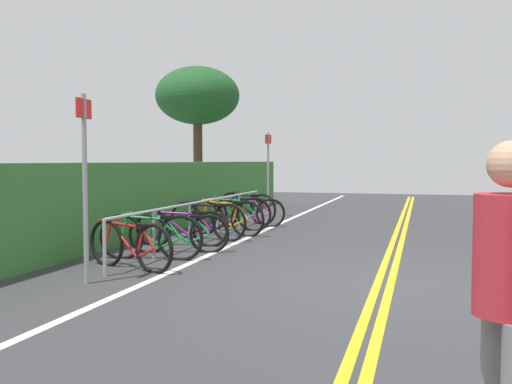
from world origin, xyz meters
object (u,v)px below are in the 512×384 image
(bicycle_6, at_px, (232,214))
(tree_mid, at_px, (198,97))
(bicycle_8, at_px, (247,208))
(sign_post_near, at_px, (85,171))
(bicycle_0, at_px, (130,245))
(pedestrian, at_px, (508,289))
(bicycle_3, at_px, (182,228))
(bicycle_2, at_px, (179,233))
(bicycle_4, at_px, (207,221))
(bike_rack, at_px, (204,210))
(bicycle_7, at_px, (247,213))
(bicycle_1, at_px, (151,237))
(sign_post_far, at_px, (268,167))
(bicycle_5, at_px, (225,218))

(bicycle_6, distance_m, tree_mid, 7.12)
(bicycle_8, bearing_deg, sign_post_near, -178.92)
(bicycle_0, relative_size, tree_mid, 0.35)
(pedestrian, relative_size, sign_post_near, 0.69)
(bicycle_3, distance_m, bicycle_6, 2.36)
(bicycle_2, xyz_separation_m, bicycle_4, (1.59, 0.12, 0.04))
(bicycle_2, xyz_separation_m, pedestrian, (-5.75, -4.27, 0.61))
(bicycle_0, relative_size, bicycle_4, 0.94)
(bike_rack, distance_m, bicycle_8, 3.05)
(bicycle_6, xyz_separation_m, pedestrian, (-8.82, -4.38, 0.57))
(bicycle_8, distance_m, tree_mid, 5.97)
(bicycle_3, xyz_separation_m, bicycle_7, (3.12, -0.26, 0.01))
(bicycle_2, distance_m, bicycle_3, 0.76)
(bicycle_6, height_order, sign_post_near, sign_post_near)
(bicycle_4, xyz_separation_m, tree_mid, (7.01, 3.07, 3.25))
(bicycle_2, height_order, pedestrian, pedestrian)
(bicycle_1, height_order, pedestrian, pedestrian)
(bicycle_8, xyz_separation_m, sign_post_near, (-7.09, -0.13, 1.04))
(bicycle_1, bearing_deg, bicycle_6, -0.62)
(bicycle_0, xyz_separation_m, tree_mid, (10.11, 3.11, 3.28))
(bicycle_1, bearing_deg, bicycle_2, -11.90)
(bicycle_7, relative_size, sign_post_far, 0.75)
(bike_rack, bearing_deg, bicycle_0, -178.70)
(bicycle_6, relative_size, bicycle_7, 0.97)
(bicycle_1, distance_m, bicycle_2, 0.74)
(bicycle_4, xyz_separation_m, bicycle_6, (1.48, -0.01, 0.00))
(bike_rack, distance_m, bicycle_7, 2.34)
(bicycle_8, relative_size, pedestrian, 1.02)
(bicycle_3, bearing_deg, bike_rack, -8.11)
(bicycle_3, relative_size, pedestrian, 1.05)
(bicycle_0, bearing_deg, bicycle_2, -3.19)
(bicycle_5, bearing_deg, bicycle_0, 178.77)
(tree_mid, bearing_deg, bicycle_3, -159.62)
(bicycle_2, bearing_deg, bicycle_3, 20.45)
(bike_rack, bearing_deg, sign_post_near, -179.51)
(sign_post_near, xyz_separation_m, tree_mid, (11.14, 3.08, 2.21))
(bicycle_7, bearing_deg, sign_post_near, 178.99)
(bicycle_0, distance_m, bicycle_7, 5.35)
(bicycle_4, bearing_deg, sign_post_far, -0.42)
(bicycle_7, height_order, tree_mid, tree_mid)
(bicycle_8, bearing_deg, bicycle_5, -173.75)
(bike_rack, relative_size, tree_mid, 1.56)
(pedestrian, bearing_deg, tree_mid, 27.49)
(bike_rack, height_order, sign_post_far, sign_post_far)
(bike_rack, relative_size, bicycle_5, 4.06)
(bicycle_3, bearing_deg, bicycle_0, -175.30)
(bicycle_2, relative_size, bicycle_4, 0.95)
(bicycle_4, relative_size, bicycle_5, 0.97)
(bicycle_1, bearing_deg, tree_mid, 18.08)
(bicycle_7, height_order, sign_post_near, sign_post_near)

